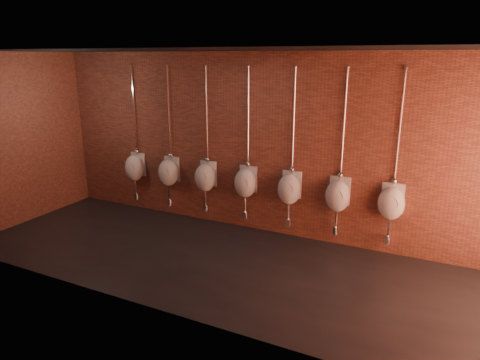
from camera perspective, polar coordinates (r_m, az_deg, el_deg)
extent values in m
plane|color=black|center=(6.85, -2.68, -10.87)|extent=(8.50, 8.50, 0.00)
cube|color=black|center=(6.11, -3.09, 16.96)|extent=(8.50, 3.00, 0.04)
cube|color=brown|center=(7.61, 2.58, 4.67)|extent=(8.50, 0.04, 3.20)
cube|color=brown|center=(5.08, -11.03, -1.48)|extent=(8.50, 0.04, 3.20)
cube|color=brown|center=(9.09, -27.15, 4.81)|extent=(0.04, 3.00, 3.20)
ellipsoid|color=silver|center=(9.04, -13.89, 1.58)|extent=(0.43, 0.38, 0.54)
cube|color=silver|center=(9.13, -13.37, 2.10)|extent=(0.35, 0.06, 0.48)
cylinder|color=#A4A4A4|center=(8.93, -14.45, 1.58)|extent=(0.24, 0.03, 0.24)
cylinder|color=white|center=(8.92, -13.91, 8.95)|extent=(0.03, 0.03, 1.77)
sphere|color=white|center=(9.04, -13.60, 3.78)|extent=(0.10, 0.10, 0.10)
cylinder|color=white|center=(8.86, -14.31, 14.63)|extent=(0.06, 0.06, 0.01)
cylinder|color=white|center=(9.14, -13.73, -0.73)|extent=(0.04, 0.04, 0.34)
cylinder|color=white|center=(9.21, -13.64, -2.10)|extent=(0.10, 0.10, 0.13)
cylinder|color=white|center=(9.27, -13.29, -1.95)|extent=(0.04, 0.18, 0.04)
ellipsoid|color=silver|center=(8.54, -9.54, 0.99)|extent=(0.43, 0.38, 0.54)
cube|color=silver|center=(8.63, -9.04, 1.55)|extent=(0.35, 0.06, 0.48)
cylinder|color=#A4A4A4|center=(8.42, -10.08, 0.98)|extent=(0.24, 0.03, 0.24)
cylinder|color=white|center=(8.41, -9.44, 8.79)|extent=(0.03, 0.03, 1.77)
sphere|color=white|center=(8.54, -9.23, 3.31)|extent=(0.10, 0.10, 0.10)
cylinder|color=white|center=(8.35, -9.73, 14.82)|extent=(0.06, 0.06, 0.01)
cylinder|color=white|center=(8.64, -9.43, -1.44)|extent=(0.04, 0.04, 0.34)
cylinder|color=white|center=(8.71, -9.36, -2.89)|extent=(0.10, 0.10, 0.13)
cylinder|color=white|center=(8.78, -9.03, -2.72)|extent=(0.04, 0.18, 0.04)
ellipsoid|color=silver|center=(8.09, -4.68, 0.32)|extent=(0.43, 0.38, 0.54)
cube|color=silver|center=(8.19, -4.21, 0.91)|extent=(0.35, 0.06, 0.48)
cylinder|color=#A4A4A4|center=(7.97, -5.18, 0.30)|extent=(0.24, 0.03, 0.24)
cylinder|color=white|center=(7.96, -4.44, 8.55)|extent=(0.03, 0.03, 1.77)
sphere|color=white|center=(8.10, -4.35, 2.77)|extent=(0.10, 0.10, 0.10)
cylinder|color=white|center=(7.89, -4.59, 14.93)|extent=(0.06, 0.06, 0.01)
cylinder|color=white|center=(8.20, -4.62, -2.24)|extent=(0.04, 0.04, 0.34)
cylinder|color=white|center=(8.28, -4.59, -3.75)|extent=(0.10, 0.10, 0.13)
cylinder|color=white|center=(8.35, -4.28, -3.57)|extent=(0.04, 0.18, 0.04)
ellipsoid|color=silver|center=(7.71, 0.70, -0.43)|extent=(0.43, 0.38, 0.54)
cube|color=silver|center=(7.82, 1.13, 0.21)|extent=(0.35, 0.06, 0.48)
cylinder|color=#A4A4A4|center=(7.59, 0.26, -0.46)|extent=(0.24, 0.03, 0.24)
cylinder|color=white|center=(7.57, 1.11, 8.20)|extent=(0.03, 0.03, 1.77)
sphere|color=white|center=(7.72, 1.04, 2.15)|extent=(0.10, 0.10, 0.10)
cylinder|color=white|center=(7.50, 1.15, 14.92)|extent=(0.06, 0.06, 0.01)
cylinder|color=white|center=(7.83, 0.69, -3.09)|extent=(0.04, 0.04, 0.34)
cylinder|color=white|center=(7.91, 0.68, -4.67)|extent=(0.10, 0.10, 0.13)
cylinder|color=white|center=(7.98, 0.95, -4.47)|extent=(0.04, 0.18, 0.04)
ellipsoid|color=silver|center=(7.41, 6.57, -1.24)|extent=(0.43, 0.38, 0.54)
cube|color=silver|center=(7.52, 6.94, -0.56)|extent=(0.35, 0.06, 0.48)
cylinder|color=#A4A4A4|center=(7.28, 6.22, -1.28)|extent=(0.24, 0.03, 0.24)
cylinder|color=white|center=(7.26, 7.18, 7.74)|extent=(0.03, 0.03, 1.77)
sphere|color=white|center=(7.42, 6.93, 1.45)|extent=(0.10, 0.10, 0.10)
cylinder|color=white|center=(7.19, 7.43, 14.74)|extent=(0.06, 0.06, 0.01)
cylinder|color=white|center=(7.53, 6.48, -3.99)|extent=(0.04, 0.04, 0.34)
cylinder|color=white|center=(7.61, 6.43, -5.63)|extent=(0.10, 0.10, 0.13)
cylinder|color=white|center=(7.69, 6.65, -5.40)|extent=(0.04, 0.18, 0.04)
ellipsoid|color=silver|center=(7.19, 12.88, -2.09)|extent=(0.43, 0.38, 0.54)
cube|color=silver|center=(7.30, 13.16, -1.38)|extent=(0.35, 0.06, 0.48)
cylinder|color=#A4A4A4|center=(7.06, 12.64, -2.15)|extent=(0.24, 0.03, 0.24)
cylinder|color=white|center=(7.04, 13.69, 7.15)|extent=(0.03, 0.03, 1.77)
sphere|color=white|center=(7.20, 13.25, 0.68)|extent=(0.10, 0.10, 0.10)
cylinder|color=white|center=(6.96, 14.19, 14.35)|extent=(0.06, 0.06, 0.01)
cylinder|color=white|center=(7.32, 12.70, -4.91)|extent=(0.04, 0.04, 0.34)
cylinder|color=white|center=(7.40, 12.59, -6.58)|extent=(0.10, 0.10, 0.13)
cylinder|color=white|center=(7.48, 12.75, -6.34)|extent=(0.04, 0.18, 0.04)
ellipsoid|color=silver|center=(7.07, 19.50, -2.95)|extent=(0.43, 0.38, 0.54)
cube|color=silver|center=(7.18, 19.68, -2.22)|extent=(0.35, 0.06, 0.48)
cylinder|color=#A4A4A4|center=(6.93, 19.39, -3.03)|extent=(0.24, 0.03, 0.24)
cylinder|color=white|center=(6.91, 20.52, 6.43)|extent=(0.03, 0.03, 1.77)
sphere|color=white|center=(7.07, 19.86, -0.14)|extent=(0.10, 0.10, 0.10)
cylinder|color=white|center=(6.84, 21.26, 13.74)|extent=(0.06, 0.06, 0.01)
cylinder|color=white|center=(7.20, 19.22, -5.81)|extent=(0.04, 0.04, 0.34)
cylinder|color=white|center=(7.28, 19.05, -7.50)|extent=(0.10, 0.10, 0.13)
cylinder|color=white|center=(7.36, 19.14, -7.24)|extent=(0.04, 0.18, 0.04)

